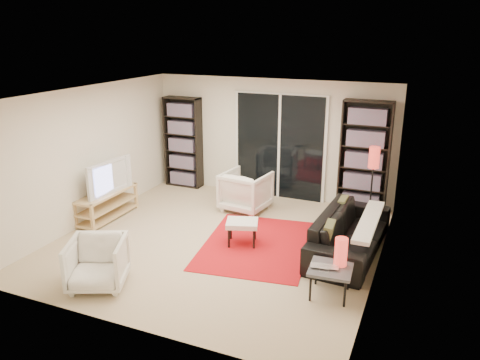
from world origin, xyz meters
name	(u,v)px	position (x,y,z in m)	size (l,w,h in m)	color
floor	(219,241)	(0.00, 0.00, 0.00)	(5.00, 5.00, 0.00)	beige
wall_back	(271,138)	(0.00, 2.50, 1.20)	(5.00, 0.02, 2.40)	silver
wall_front	(119,232)	(0.00, -2.50, 1.20)	(5.00, 0.02, 2.40)	silver
wall_left	(90,155)	(-2.50, 0.00, 1.20)	(0.02, 5.00, 2.40)	silver
wall_right	(383,192)	(2.50, 0.00, 1.20)	(0.02, 5.00, 2.40)	silver
ceiling	(217,94)	(0.00, 0.00, 2.40)	(5.00, 5.00, 0.02)	white
sliding_door	(280,147)	(0.20, 2.46, 1.05)	(1.92, 0.08, 2.16)	white
bookshelf_left	(183,142)	(-1.95, 2.33, 0.98)	(0.80, 0.30, 1.95)	black
bookshelf_right	(364,157)	(1.90, 2.33, 1.05)	(0.90, 0.30, 2.10)	black
tv_stand	(107,204)	(-2.31, 0.12, 0.26)	(0.43, 1.34, 0.50)	#E5C586
tv	(105,176)	(-2.29, 0.12, 0.80)	(1.05, 0.14, 0.61)	black
rug	(257,244)	(0.62, 0.12, 0.01)	(1.65, 2.24, 0.01)	red
sofa	(350,233)	(2.03, 0.47, 0.32)	(2.20, 0.86, 0.64)	black
armchair_back	(246,191)	(-0.13, 1.49, 0.38)	(0.81, 0.83, 0.76)	silver
armchair_front	(97,263)	(-0.89, -1.88, 0.34)	(0.72, 0.74, 0.68)	silver
ottoman	(242,224)	(0.39, 0.06, 0.34)	(0.60, 0.54, 0.40)	silver
side_table	(331,270)	(2.03, -0.90, 0.36)	(0.58, 0.58, 0.40)	#48484E
laptop	(324,269)	(1.96, -0.99, 0.41)	(0.36, 0.23, 0.03)	silver
table_lamp	(341,252)	(2.12, -0.78, 0.59)	(0.17, 0.17, 0.38)	red
floor_lamp	(373,165)	(2.13, 1.84, 1.05)	(0.21, 0.21, 1.38)	black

